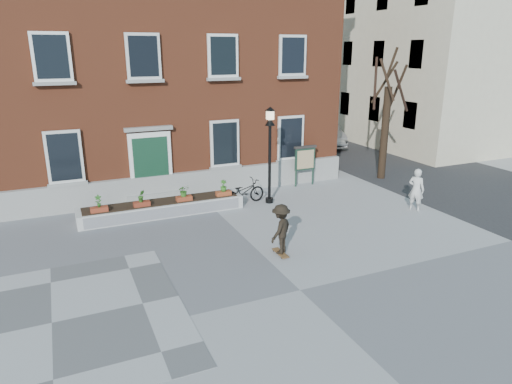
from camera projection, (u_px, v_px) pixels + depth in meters
name	position (u px, v px, depth m)	size (l,w,h in m)	color
ground	(300.00, 290.00, 11.99)	(100.00, 100.00, 0.00)	#969699
checker_patch	(52.00, 323.00, 10.54)	(6.00, 6.00, 0.01)	#5B5B5D
bicycle	(244.00, 192.00, 18.56)	(0.67, 1.92, 1.01)	black
parked_car	(324.00, 133.00, 29.83)	(1.71, 4.90, 1.61)	#A7A8AB
bystander	(416.00, 190.00, 17.72)	(0.61, 0.40, 1.68)	silver
brick_building	(122.00, 44.00, 21.53)	(18.40, 10.85, 12.60)	brown
planter_assembly	(163.00, 207.00, 17.39)	(6.20, 1.12, 1.15)	silver
bare_tree	(386.00, 121.00, 21.62)	(1.83, 1.83, 6.16)	#2E2014
side_street	(384.00, 36.00, 34.09)	(15.20, 36.00, 14.50)	#333335
lamp_post	(270.00, 142.00, 18.10)	(0.40, 0.40, 3.93)	black
notice_board	(305.00, 159.00, 20.84)	(1.10, 0.16, 1.87)	#193223
skateboarder	(281.00, 229.00, 13.81)	(1.15, 1.07, 1.63)	brown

